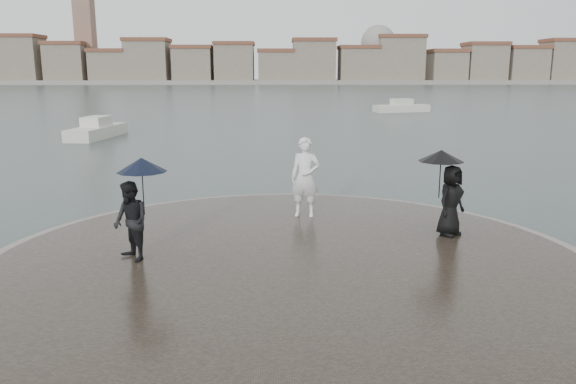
{
  "coord_description": "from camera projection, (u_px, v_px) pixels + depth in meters",
  "views": [
    {
      "loc": [
        -0.27,
        -7.17,
        4.06
      ],
      "look_at": [
        0.0,
        4.8,
        1.45
      ],
      "focal_mm": 35.0,
      "sensor_mm": 36.0,
      "label": 1
    }
  ],
  "objects": [
    {
      "name": "visitor_left",
      "position": [
        134.0,
        206.0,
        10.96
      ],
      "size": [
        1.22,
        1.08,
        2.04
      ],
      "color": "black",
      "rests_on": "quay_tip"
    },
    {
      "name": "visitor_right",
      "position": [
        448.0,
        187.0,
        12.65
      ],
      "size": [
        1.23,
        1.07,
        1.95
      ],
      "color": "black",
      "rests_on": "quay_tip"
    },
    {
      "name": "quay_tip",
      "position": [
        289.0,
        267.0,
        11.26
      ],
      "size": [
        11.9,
        11.9,
        0.36
      ],
      "primitive_type": "cylinder",
      "color": "#2D261E",
      "rests_on": "ground"
    },
    {
      "name": "kerb_ring",
      "position": [
        289.0,
        268.0,
        11.26
      ],
      "size": [
        12.5,
        12.5,
        0.32
      ],
      "primitive_type": "cylinder",
      "color": "gray",
      "rests_on": "ground"
    },
    {
      "name": "ground",
      "position": [
        296.0,
        365.0,
        7.88
      ],
      "size": [
        400.0,
        400.0,
        0.0
      ],
      "primitive_type": "plane",
      "color": "#2B3835",
      "rests_on": "ground"
    },
    {
      "name": "statue",
      "position": [
        305.0,
        177.0,
        14.31
      ],
      "size": [
        0.82,
        0.62,
        2.04
      ],
      "primitive_type": "imported",
      "rotation": [
        0.0,
        0.0,
        -0.19
      ],
      "color": "white",
      "rests_on": "quay_tip"
    },
    {
      "name": "far_skyline",
      "position": [
        254.0,
        65.0,
        163.53
      ],
      "size": [
        260.0,
        20.0,
        37.0
      ],
      "color": "gray",
      "rests_on": "ground"
    },
    {
      "name": "boats",
      "position": [
        285.0,
        117.0,
        44.84
      ],
      "size": [
        27.43,
        25.35,
        1.5
      ],
      "color": "beige",
      "rests_on": "ground"
    }
  ]
}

